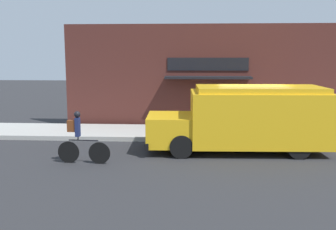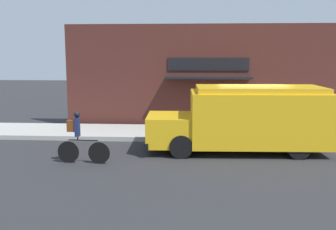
% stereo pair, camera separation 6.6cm
% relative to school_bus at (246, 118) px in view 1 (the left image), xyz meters
% --- Properties ---
extents(ground_plane, '(70.00, 70.00, 0.00)m').
position_rel_school_bus_xyz_m(ground_plane, '(0.37, 1.26, -1.18)').
color(ground_plane, '#2B2B2D').
extents(sidewalk, '(28.00, 2.82, 0.18)m').
position_rel_school_bus_xyz_m(sidewalk, '(0.37, 2.67, -1.09)').
color(sidewalk, '#ADAAA3').
rests_on(sidewalk, ground_plane).
extents(storefront, '(16.22, 0.98, 4.73)m').
position_rel_school_bus_xyz_m(storefront, '(0.32, 4.43, 1.19)').
color(storefront, '#4C231E').
rests_on(storefront, ground_plane).
extents(school_bus, '(6.27, 2.78, 2.28)m').
position_rel_school_bus_xyz_m(school_bus, '(0.00, 0.00, 0.00)').
color(school_bus, yellow).
rests_on(school_bus, ground_plane).
extents(cyclist, '(1.68, 0.21, 1.65)m').
position_rel_school_bus_xyz_m(cyclist, '(-5.34, -1.86, -0.40)').
color(cyclist, black).
rests_on(cyclist, ground_plane).
extents(trash_bin, '(0.52, 0.52, 0.78)m').
position_rel_school_bus_xyz_m(trash_bin, '(-0.72, 3.18, -0.61)').
color(trash_bin, slate).
rests_on(trash_bin, sidewalk).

